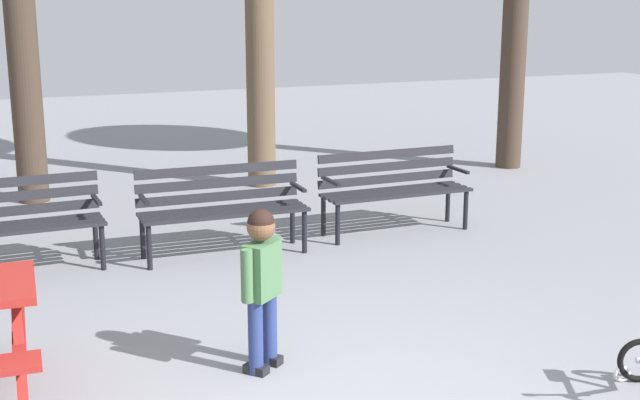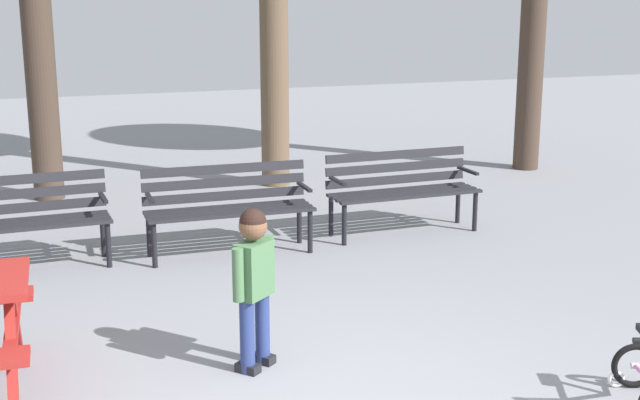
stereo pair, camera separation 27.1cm
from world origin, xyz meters
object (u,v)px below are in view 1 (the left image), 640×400
(park_bench_right, at_px, (393,184))
(child_standing, at_px, (262,276))
(park_bench_far_left, at_px, (10,218))
(park_bench_left, at_px, (222,203))

(park_bench_right, xyz_separation_m, child_standing, (-2.40, -2.75, 0.14))
(park_bench_far_left, xyz_separation_m, park_bench_right, (3.80, -0.07, 0.00))
(park_bench_left, bearing_deg, park_bench_right, 3.07)
(child_standing, bearing_deg, park_bench_right, 48.87)
(park_bench_left, bearing_deg, child_standing, -100.79)
(park_bench_far_left, bearing_deg, park_bench_right, -1.13)
(park_bench_left, height_order, park_bench_right, same)
(park_bench_far_left, height_order, child_standing, child_standing)
(park_bench_left, distance_m, park_bench_right, 1.90)
(park_bench_far_left, distance_m, park_bench_left, 1.91)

